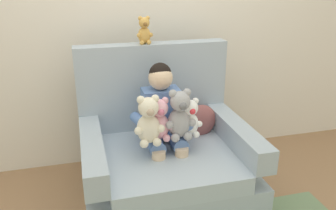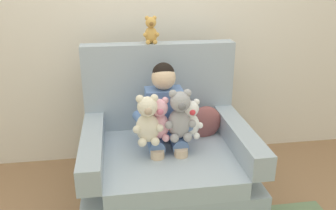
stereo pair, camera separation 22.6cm
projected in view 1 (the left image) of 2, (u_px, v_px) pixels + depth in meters
ground_plane at (166, 199)px, 2.59m from camera, size 8.00×8.00×0.00m
back_wall at (142, 8)px, 2.81m from camera, size 6.00×0.10×2.60m
armchair at (164, 157)px, 2.53m from camera, size 1.15×0.98×1.08m
seated_child at (163, 117)px, 2.44m from camera, size 0.45×0.39×0.82m
plush_white at (190, 119)px, 2.34m from camera, size 0.16×0.13×0.27m
plush_grey at (180, 116)px, 2.30m from camera, size 0.21×0.17×0.35m
plush_cream at (149, 122)px, 2.23m from camera, size 0.20×0.16×0.33m
plush_pink at (159, 120)px, 2.29m from camera, size 0.18×0.14×0.30m
plush_honey_on_backrest at (144, 31)px, 2.52m from camera, size 0.12×0.10×0.20m
throw_pillow at (200, 121)px, 2.64m from camera, size 0.28×0.16×0.26m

